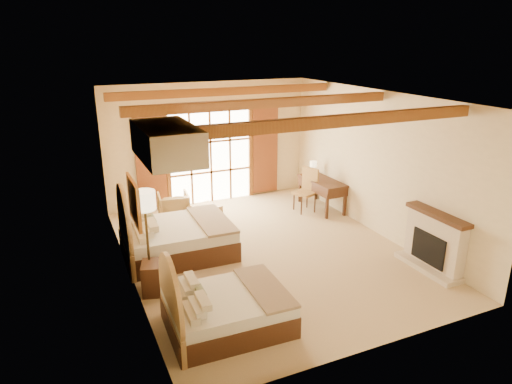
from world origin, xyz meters
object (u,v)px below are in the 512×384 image
bed_near (219,309)px  armchair (174,206)px  bed_far (170,237)px  desk (322,193)px  nightstand (156,277)px

bed_near → armchair: bed_near is taller
bed_near → bed_far: bearing=93.3°
armchair → bed_far: bearing=80.4°
desk → bed_far: bearing=-167.2°
bed_near → nightstand: size_ratio=3.29×
bed_near → nightstand: bed_near is taller
nightstand → desk: size_ratio=0.38×
bed_near → desk: bed_near is taller
bed_far → desk: bearing=16.1°
bed_far → nightstand: 1.41m
bed_far → desk: 4.43m
bed_far → armchair: (0.57, 1.96, -0.10)m
bed_near → desk: bearing=44.4°
bed_far → nightstand: bed_far is taller
armchair → desk: desk is taller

